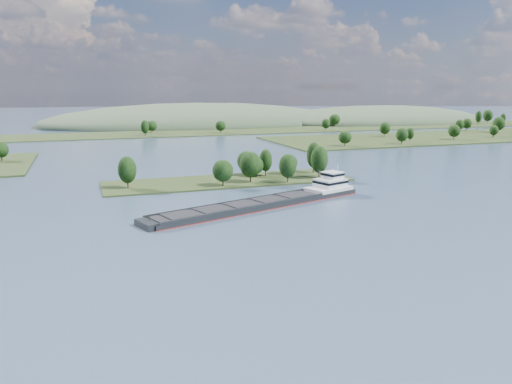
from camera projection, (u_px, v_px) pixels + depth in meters
name	position (u px, v px, depth m)	size (l,w,h in m)	color
ground	(284.00, 217.00, 148.82)	(1800.00, 1800.00, 0.00)	#334259
tree_island	(246.00, 171.00, 204.41)	(100.00, 30.75, 14.90)	#233115
right_bank	(470.00, 135.00, 389.55)	(320.00, 90.00, 14.88)	#233115
back_shoreline	(165.00, 133.00, 410.34)	(900.00, 60.00, 16.07)	#233115
hill_east	(380.00, 122.00, 556.12)	(260.00, 140.00, 36.00)	#3A4B33
hill_west	(198.00, 124.00, 519.10)	(320.00, 160.00, 44.00)	#3A4B33
cargo_barge	(273.00, 200.00, 164.15)	(80.76, 35.29, 11.09)	black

